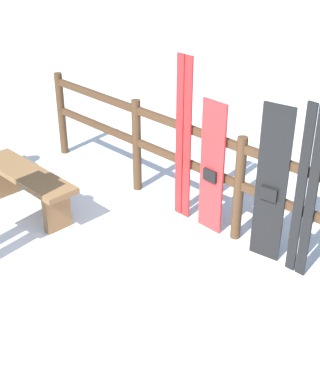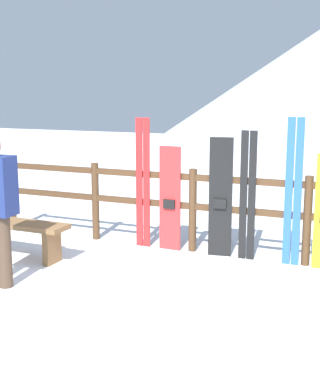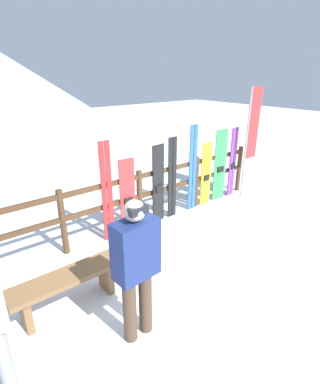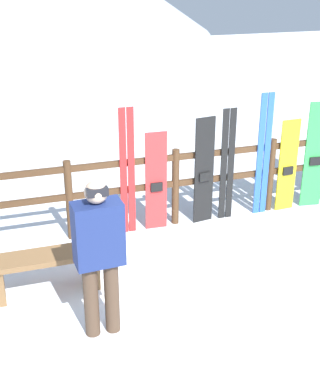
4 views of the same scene
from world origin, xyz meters
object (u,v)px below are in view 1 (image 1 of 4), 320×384
(ski_pair_red, at_px, (183,140))
(ski_pair_black, at_px, (306,194))
(bench, at_px, (28,182))
(snowboard_black_stripe, at_px, (271,186))
(snowboard_red, at_px, (212,169))

(ski_pair_red, xyz_separation_m, ski_pair_black, (1.41, 0.00, -0.06))
(bench, relative_size, snowboard_black_stripe, 0.90)
(ski_pair_black, bearing_deg, snowboard_red, -179.80)
(ski_pair_red, xyz_separation_m, snowboard_red, (0.39, -0.00, -0.18))
(ski_pair_red, relative_size, snowboard_black_stripe, 1.14)
(bench, relative_size, ski_pair_black, 0.85)
(snowboard_black_stripe, bearing_deg, bench, -153.96)
(snowboard_red, height_order, ski_pair_black, ski_pair_black)
(ski_pair_red, relative_size, ski_pair_black, 1.08)
(snowboard_black_stripe, relative_size, ski_pair_black, 0.94)
(ski_pair_black, bearing_deg, snowboard_black_stripe, -179.43)
(bench, height_order, snowboard_red, snowboard_red)
(ski_pair_red, height_order, ski_pair_black, ski_pair_red)
(bench, bearing_deg, snowboard_red, 34.92)
(ski_pair_red, height_order, snowboard_red, ski_pair_red)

